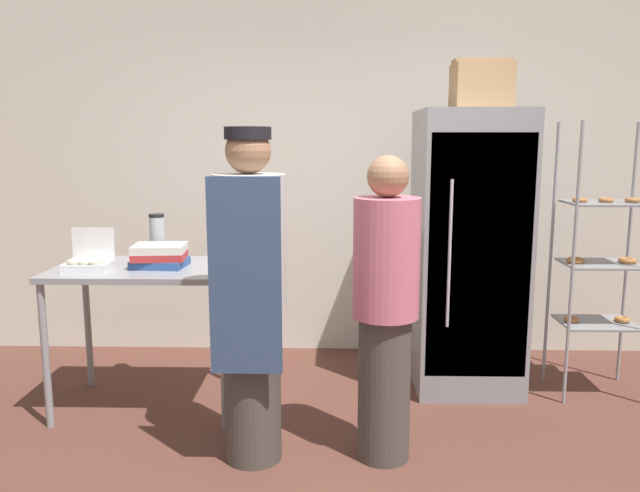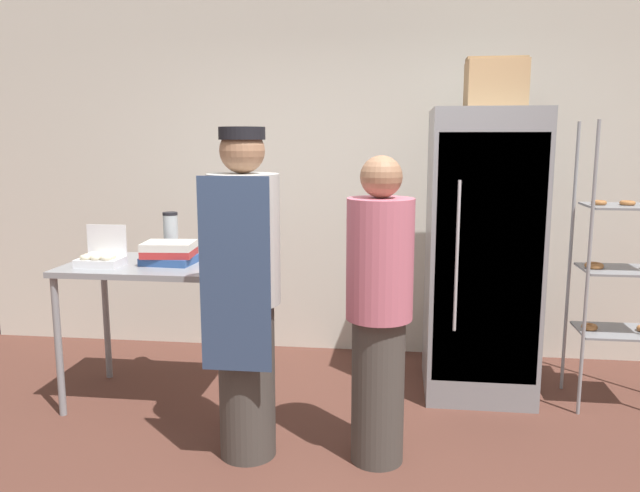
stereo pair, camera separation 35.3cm
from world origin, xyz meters
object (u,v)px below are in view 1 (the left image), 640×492
(binder_stack, at_px, (160,256))
(cardboard_storage_box, at_px, (481,85))
(person_baker, at_px, (251,293))
(donut_box, at_px, (88,263))
(blender_pitcher, at_px, (157,239))
(person_customer, at_px, (386,309))
(refrigerator, at_px, (467,251))
(baking_rack, at_px, (601,263))

(binder_stack, height_order, cardboard_storage_box, cardboard_storage_box)
(binder_stack, height_order, person_baker, person_baker)
(donut_box, xyz_separation_m, blender_pitcher, (0.31, 0.40, 0.08))
(donut_box, relative_size, person_customer, 0.16)
(blender_pitcher, relative_size, binder_stack, 0.88)
(donut_box, height_order, blender_pitcher, blender_pitcher)
(blender_pitcher, relative_size, person_customer, 0.18)
(blender_pitcher, distance_m, person_baker, 1.20)
(donut_box, bearing_deg, refrigerator, 13.23)
(baking_rack, relative_size, donut_box, 6.82)
(baking_rack, xyz_separation_m, binder_stack, (-2.84, -0.31, 0.09))
(person_baker, distance_m, person_customer, 0.70)
(baking_rack, xyz_separation_m, cardboard_storage_box, (-0.82, 0.10, 1.15))
(refrigerator, bearing_deg, donut_box, -166.77)
(blender_pitcher, bearing_deg, person_customer, -31.98)
(donut_box, height_order, person_customer, person_customer)
(person_baker, bearing_deg, person_customer, 2.49)
(person_customer, bearing_deg, person_baker, -177.51)
(cardboard_storage_box, bearing_deg, person_baker, -142.50)
(refrigerator, distance_m, blender_pitcher, 2.09)
(refrigerator, distance_m, binder_stack, 2.04)
(binder_stack, bearing_deg, person_customer, -24.54)
(donut_box, xyz_separation_m, cardboard_storage_box, (2.43, 0.53, 1.08))
(refrigerator, xyz_separation_m, blender_pitcher, (-2.08, -0.16, 0.10))
(person_baker, bearing_deg, donut_box, 153.43)
(blender_pitcher, xyz_separation_m, person_baker, (0.74, -0.93, -0.13))
(baking_rack, distance_m, blender_pitcher, 2.94)
(person_baker, relative_size, person_customer, 1.09)
(cardboard_storage_box, bearing_deg, blender_pitcher, -176.57)
(blender_pitcher, bearing_deg, binder_stack, -71.92)
(baking_rack, relative_size, cardboard_storage_box, 4.90)
(refrigerator, relative_size, binder_stack, 5.65)
(donut_box, distance_m, blender_pitcher, 0.52)
(binder_stack, relative_size, cardboard_storage_box, 0.90)
(refrigerator, relative_size, person_baker, 1.08)
(person_customer, bearing_deg, blender_pitcher, 148.02)
(person_customer, bearing_deg, refrigerator, 58.86)
(binder_stack, bearing_deg, person_baker, -44.84)
(blender_pitcher, height_order, person_baker, person_baker)
(cardboard_storage_box, bearing_deg, binder_stack, -168.53)
(blender_pitcher, xyz_separation_m, person_customer, (1.44, -0.90, -0.22))
(refrigerator, xyz_separation_m, person_customer, (-0.64, -1.06, -0.12))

